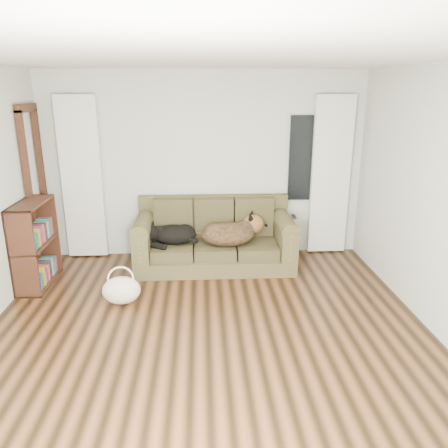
{
  "coord_description": "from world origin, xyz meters",
  "views": [
    {
      "loc": [
        -0.04,
        -3.64,
        2.34
      ],
      "look_at": [
        0.23,
        1.6,
        0.71
      ],
      "focal_mm": 35.0,
      "sensor_mm": 36.0,
      "label": 1
    }
  ],
  "objects_px": {
    "tote_bag": "(121,290)",
    "bookshelf": "(35,246)",
    "dog_black_lab": "(171,234)",
    "dog_shepherd": "(231,234)",
    "sofa": "(215,235)"
  },
  "relations": [
    {
      "from": "tote_bag",
      "to": "bookshelf",
      "type": "relative_size",
      "value": 0.41
    },
    {
      "from": "dog_black_lab",
      "to": "dog_shepherd",
      "type": "height_order",
      "value": "dog_shepherd"
    },
    {
      "from": "dog_black_lab",
      "to": "bookshelf",
      "type": "bearing_deg",
      "value": -158.35
    },
    {
      "from": "dog_black_lab",
      "to": "bookshelf",
      "type": "xyz_separation_m",
      "value": [
        -1.63,
        -0.43,
        0.02
      ]
    },
    {
      "from": "dog_shepherd",
      "to": "tote_bag",
      "type": "distance_m",
      "value": 1.66
    },
    {
      "from": "dog_black_lab",
      "to": "tote_bag",
      "type": "distance_m",
      "value": 1.18
    },
    {
      "from": "dog_black_lab",
      "to": "bookshelf",
      "type": "distance_m",
      "value": 1.68
    },
    {
      "from": "tote_bag",
      "to": "bookshelf",
      "type": "xyz_separation_m",
      "value": [
        -1.12,
        0.59,
        0.34
      ]
    },
    {
      "from": "sofa",
      "to": "dog_shepherd",
      "type": "distance_m",
      "value": 0.24
    },
    {
      "from": "sofa",
      "to": "dog_shepherd",
      "type": "bearing_deg",
      "value": -23.01
    },
    {
      "from": "tote_bag",
      "to": "sofa",
      "type": "bearing_deg",
      "value": 44.16
    },
    {
      "from": "dog_black_lab",
      "to": "sofa",
      "type": "bearing_deg",
      "value": 11.55
    },
    {
      "from": "dog_shepherd",
      "to": "dog_black_lab",
      "type": "bearing_deg",
      "value": -8.73
    },
    {
      "from": "dog_black_lab",
      "to": "bookshelf",
      "type": "relative_size",
      "value": 0.58
    },
    {
      "from": "dog_shepherd",
      "to": "bookshelf",
      "type": "relative_size",
      "value": 0.71
    }
  ]
}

